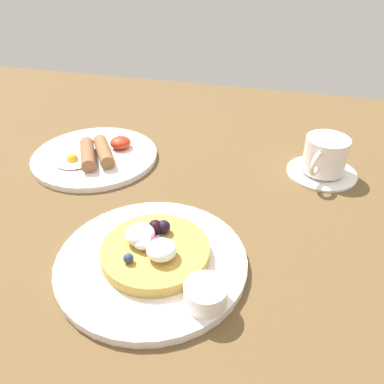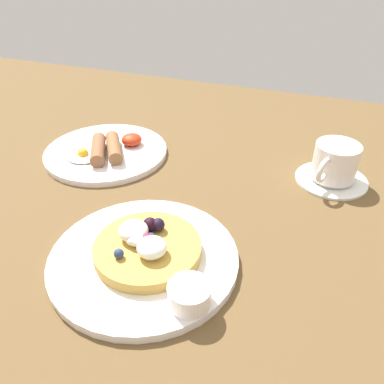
{
  "view_description": "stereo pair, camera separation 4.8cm",
  "coord_description": "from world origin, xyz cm",
  "px_view_note": "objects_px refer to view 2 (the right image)",
  "views": [
    {
      "loc": [
        19.7,
        -45.63,
        37.24
      ],
      "look_at": [
        7.51,
        1.42,
        4.0
      ],
      "focal_mm": 36.77,
      "sensor_mm": 36.0,
      "label": 1
    },
    {
      "loc": [
        24.31,
        -44.19,
        37.24
      ],
      "look_at": [
        7.51,
        1.42,
        4.0
      ],
      "focal_mm": 36.77,
      "sensor_mm": 36.0,
      "label": 2
    }
  ],
  "objects_px": {
    "pancake_plate": "(144,258)",
    "coffee_saucer": "(331,179)",
    "syrup_ramekin": "(189,294)",
    "breakfast_plate": "(106,152)",
    "coffee_cup": "(335,161)"
  },
  "relations": [
    {
      "from": "pancake_plate",
      "to": "coffee_saucer",
      "type": "xyz_separation_m",
      "value": [
        0.22,
        0.29,
        -0.0
      ]
    },
    {
      "from": "syrup_ramekin",
      "to": "breakfast_plate",
      "type": "bearing_deg",
      "value": 133.99
    },
    {
      "from": "pancake_plate",
      "to": "coffee_saucer",
      "type": "bearing_deg",
      "value": 53.24
    },
    {
      "from": "coffee_saucer",
      "to": "coffee_cup",
      "type": "relative_size",
      "value": 1.19
    },
    {
      "from": "syrup_ramekin",
      "to": "coffee_cup",
      "type": "height_order",
      "value": "coffee_cup"
    },
    {
      "from": "syrup_ramekin",
      "to": "breakfast_plate",
      "type": "xyz_separation_m",
      "value": [
        -0.28,
        0.29,
        -0.02
      ]
    },
    {
      "from": "pancake_plate",
      "to": "coffee_saucer",
      "type": "distance_m",
      "value": 0.37
    },
    {
      "from": "breakfast_plate",
      "to": "pancake_plate",
      "type": "bearing_deg",
      "value": -50.44
    },
    {
      "from": "coffee_saucer",
      "to": "breakfast_plate",
      "type": "bearing_deg",
      "value": -172.78
    },
    {
      "from": "pancake_plate",
      "to": "syrup_ramekin",
      "type": "height_order",
      "value": "syrup_ramekin"
    },
    {
      "from": "breakfast_plate",
      "to": "coffee_cup",
      "type": "bearing_deg",
      "value": 7.01
    },
    {
      "from": "breakfast_plate",
      "to": "coffee_cup",
      "type": "xyz_separation_m",
      "value": [
        0.42,
        0.05,
        0.04
      ]
    },
    {
      "from": "coffee_cup",
      "to": "coffee_saucer",
      "type": "bearing_deg",
      "value": 69.56
    },
    {
      "from": "coffee_saucer",
      "to": "syrup_ramekin",
      "type": "bearing_deg",
      "value": -111.36
    },
    {
      "from": "breakfast_plate",
      "to": "coffee_saucer",
      "type": "distance_m",
      "value": 0.42
    }
  ]
}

